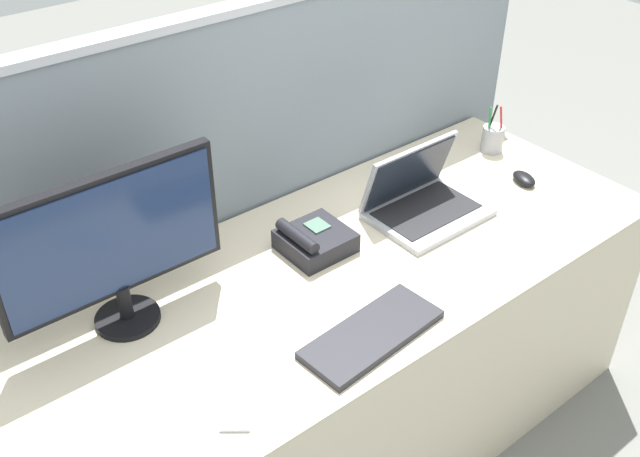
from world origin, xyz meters
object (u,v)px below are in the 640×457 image
desktop_monitor (111,243)px  cell_phone_silver_slab (238,404)px  laptop (421,198)px  computer_mouse_right_hand (524,179)px  pen_cup (493,138)px  desk_phone (314,240)px  keyboard_main (372,334)px

desktop_monitor → cell_phone_silver_slab: desktop_monitor is taller
laptop → cell_phone_silver_slab: size_ratio=2.26×
desktop_monitor → computer_mouse_right_hand: (1.35, -0.22, -0.23)m
laptop → pen_cup: size_ratio=1.93×
laptop → pen_cup: (0.48, 0.12, -0.00)m
desk_phone → keyboard_main: size_ratio=0.50×
desktop_monitor → keyboard_main: desktop_monitor is taller
laptop → keyboard_main: 0.60m
desktop_monitor → desk_phone: (0.57, -0.07, -0.21)m
keyboard_main → cell_phone_silver_slab: (-0.39, 0.03, -0.01)m
desk_phone → computer_mouse_right_hand: size_ratio=1.91×
desktop_monitor → laptop: (0.95, -0.12, -0.19)m
laptop → keyboard_main: (-0.50, -0.33, -0.04)m
desk_phone → cell_phone_silver_slab: size_ratio=1.23×
desk_phone → pen_cup: pen_cup is taller
computer_mouse_right_hand → cell_phone_silver_slab: 1.30m
desk_phone → cell_phone_silver_slab: desk_phone is taller
pen_cup → computer_mouse_right_hand: bearing=-111.7°
computer_mouse_right_hand → cell_phone_silver_slab: computer_mouse_right_hand is taller
keyboard_main → cell_phone_silver_slab: 0.39m
desk_phone → cell_phone_silver_slab: bearing=-144.7°
computer_mouse_right_hand → pen_cup: (0.09, 0.21, 0.03)m
desktop_monitor → keyboard_main: bearing=-45.0°
computer_mouse_right_hand → pen_cup: 0.23m
desk_phone → laptop: bearing=-7.4°
keyboard_main → pen_cup: pen_cup is taller
laptop → cell_phone_silver_slab: 0.94m
laptop → desk_phone: bearing=172.6°
desk_phone → computer_mouse_right_hand: bearing=-10.4°
desk_phone → pen_cup: (0.87, 0.07, 0.01)m
desktop_monitor → computer_mouse_right_hand: bearing=-9.1°
cell_phone_silver_slab → laptop: bearing=57.1°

